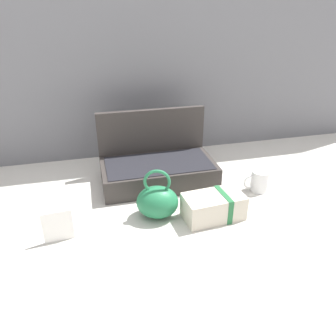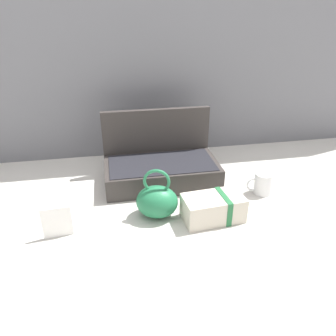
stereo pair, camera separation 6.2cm
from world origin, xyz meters
The scene contains 7 objects.
ground_plane centered at (0.00, 0.00, 0.00)m, with size 6.00×6.00×0.00m, color beige.
back_wall centered at (0.00, 0.58, 0.70)m, with size 3.20×0.06×1.40m, color slate.
open_suitcase centered at (0.03, 0.24, 0.07)m, with size 0.49×0.28×0.29m.
teal_pouch_handbag centered at (-0.03, -0.04, 0.06)m, with size 0.18×0.16×0.20m.
cream_toiletry_bag centered at (0.17, -0.09, 0.05)m, with size 0.23×0.14×0.10m.
coffee_mug centered at (0.43, 0.04, 0.05)m, with size 0.11×0.07×0.09m.
info_card_left centered at (-0.38, -0.10, 0.06)m, with size 0.10×0.01×0.11m, color white.
Camera 1 is at (-0.24, -1.03, 0.72)m, focal length 35.06 mm.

